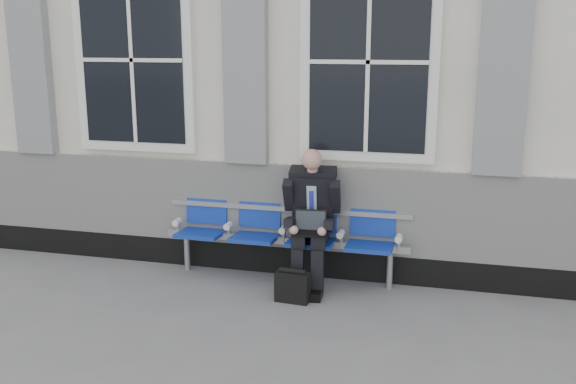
# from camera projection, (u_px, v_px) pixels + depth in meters

# --- Properties ---
(ground) EXTENTS (70.00, 70.00, 0.00)m
(ground) POSITION_uv_depth(u_px,v_px,m) (298.00, 337.00, 5.44)
(ground) COLOR slate
(ground) RESTS_ON ground
(station_building) EXTENTS (14.40, 4.40, 4.49)m
(station_building) POSITION_uv_depth(u_px,v_px,m) (360.00, 59.00, 8.21)
(station_building) COLOR silver
(station_building) RESTS_ON ground
(bench) EXTENTS (2.60, 0.47, 0.91)m
(bench) POSITION_uv_depth(u_px,v_px,m) (285.00, 228.00, 6.67)
(bench) COLOR #9EA0A3
(bench) RESTS_ON ground
(businessman) EXTENTS (0.59, 0.79, 1.42)m
(businessman) POSITION_uv_depth(u_px,v_px,m) (311.00, 213.00, 6.42)
(businessman) COLOR black
(businessman) RESTS_ON ground
(briefcase) EXTENTS (0.34, 0.16, 0.34)m
(briefcase) POSITION_uv_depth(u_px,v_px,m) (292.00, 286.00, 6.15)
(briefcase) COLOR black
(briefcase) RESTS_ON ground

